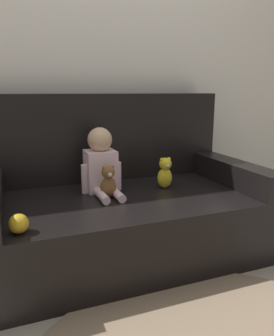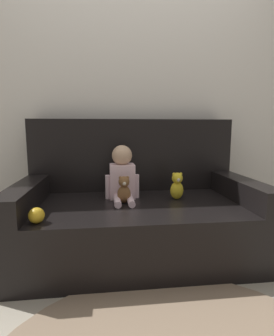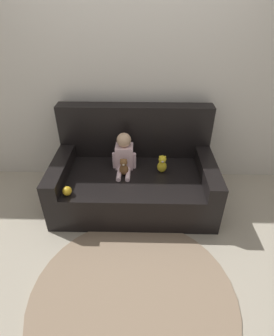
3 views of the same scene
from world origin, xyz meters
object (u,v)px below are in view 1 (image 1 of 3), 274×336
(teddy_bear_brown, at_px, (108,182))
(toy_ball, at_px, (19,224))
(couch, at_px, (119,201))
(plush_toy_side, at_px, (165,173))
(person_baby, at_px, (101,164))

(teddy_bear_brown, xyz_separation_m, toy_ball, (-0.51, -0.34, -0.05))
(couch, distance_m, plush_toy_side, 0.35)
(couch, distance_m, teddy_bear_brown, 0.24)
(plush_toy_side, xyz_separation_m, toy_ball, (-0.91, -0.40, -0.06))
(couch, xyz_separation_m, teddy_bear_brown, (-0.10, -0.12, 0.17))
(plush_toy_side, bearing_deg, person_baby, 167.84)
(plush_toy_side, bearing_deg, teddy_bear_brown, -171.49)
(plush_toy_side, distance_m, toy_ball, 1.00)
(plush_toy_side, height_order, toy_ball, plush_toy_side)
(couch, distance_m, person_baby, 0.27)
(teddy_bear_brown, xyz_separation_m, plush_toy_side, (0.40, 0.06, 0.00))
(person_baby, xyz_separation_m, toy_ball, (-0.51, -0.49, -0.13))
(couch, bearing_deg, teddy_bear_brown, -130.11)
(toy_ball, bearing_deg, couch, 36.90)
(person_baby, xyz_separation_m, teddy_bear_brown, (0.00, -0.15, -0.07))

